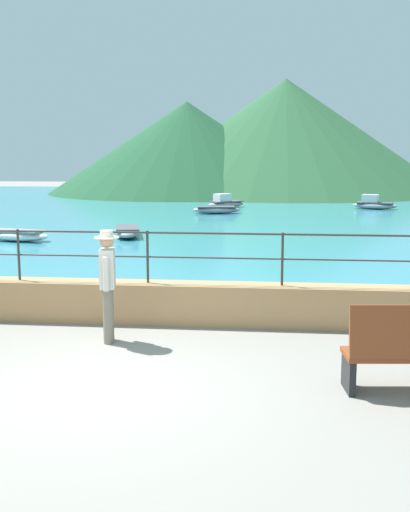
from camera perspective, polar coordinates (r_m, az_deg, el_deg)
ground_plane at (r=8.07m, az=-9.62°, el=-11.85°), size 120.00×120.00×0.00m
promenade_wall at (r=10.95m, az=-5.19°, el=-4.21°), size 20.00×0.56×0.70m
railing at (r=10.76m, az=-5.26°, el=0.90°), size 18.44×0.04×0.90m
lake_water at (r=33.27m, az=2.36°, el=4.25°), size 64.00×44.32×0.06m
hill_main at (r=49.98m, az=7.31°, el=10.79°), size 25.40×25.40×8.70m
hill_secondary at (r=48.18m, az=-1.65°, el=9.83°), size 21.02×21.02×6.86m
person_walking at (r=9.73m, az=-8.85°, el=-2.19°), size 0.38×0.56×1.75m
boat_0 at (r=34.08m, az=1.87°, el=4.87°), size 2.32×2.20×0.76m
boat_1 at (r=34.32m, az=15.12°, el=4.59°), size 2.47×1.62×0.76m
boat_2 at (r=21.70m, az=-16.72°, el=1.84°), size 2.45×1.41×0.36m
boat_3 at (r=30.56m, az=1.02°, el=4.25°), size 2.42×1.26×0.36m
boat_4 at (r=21.97m, az=-7.11°, el=2.25°), size 1.42×2.45×0.36m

